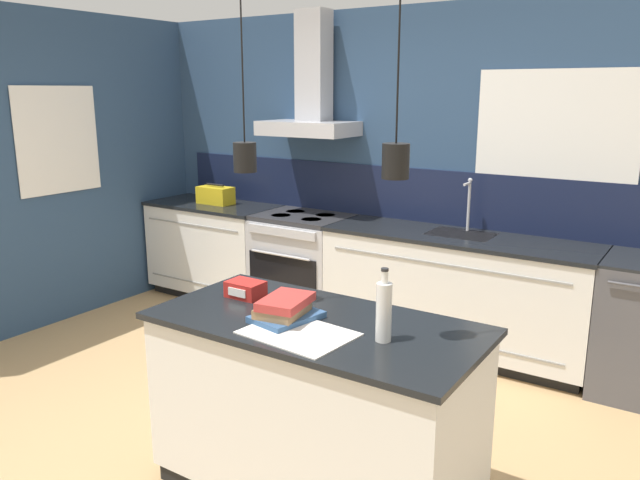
{
  "coord_description": "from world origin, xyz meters",
  "views": [
    {
      "loc": [
        2.28,
        -2.63,
        1.96
      ],
      "look_at": [
        0.23,
        0.51,
        1.05
      ],
      "focal_mm": 35.0,
      "sensor_mm": 36.0,
      "label": 1
    }
  ],
  "objects_px": {
    "oven_range": "(303,266)",
    "yellow_toolbox": "(216,195)",
    "book_stack": "(285,310)",
    "red_supply_box": "(245,289)",
    "bottle_on_island": "(384,311)"
  },
  "relations": [
    {
      "from": "bottle_on_island",
      "to": "yellow_toolbox",
      "type": "height_order",
      "value": "bottle_on_island"
    },
    {
      "from": "oven_range",
      "to": "yellow_toolbox",
      "type": "xyz_separation_m",
      "value": [
        -1.0,
        0.0,
        0.54
      ]
    },
    {
      "from": "oven_range",
      "to": "bottle_on_island",
      "type": "xyz_separation_m",
      "value": [
        1.85,
        -2.08,
        0.59
      ]
    },
    {
      "from": "bottle_on_island",
      "to": "red_supply_box",
      "type": "height_order",
      "value": "bottle_on_island"
    },
    {
      "from": "book_stack",
      "to": "red_supply_box",
      "type": "height_order",
      "value": "book_stack"
    },
    {
      "from": "bottle_on_island",
      "to": "yellow_toolbox",
      "type": "relative_size",
      "value": 0.95
    },
    {
      "from": "oven_range",
      "to": "bottle_on_island",
      "type": "relative_size",
      "value": 2.81
    },
    {
      "from": "book_stack",
      "to": "yellow_toolbox",
      "type": "xyz_separation_m",
      "value": [
        -2.36,
        2.12,
        0.03
      ]
    },
    {
      "from": "bottle_on_island",
      "to": "red_supply_box",
      "type": "distance_m",
      "value": 0.88
    },
    {
      "from": "oven_range",
      "to": "book_stack",
      "type": "bearing_deg",
      "value": -57.3
    },
    {
      "from": "bottle_on_island",
      "to": "oven_range",
      "type": "bearing_deg",
      "value": 131.68
    },
    {
      "from": "bottle_on_island",
      "to": "red_supply_box",
      "type": "xyz_separation_m",
      "value": [
        -0.87,
        0.13,
        -0.09
      ]
    },
    {
      "from": "book_stack",
      "to": "red_supply_box",
      "type": "relative_size",
      "value": 1.87
    },
    {
      "from": "red_supply_box",
      "to": "oven_range",
      "type": "bearing_deg",
      "value": 116.76
    },
    {
      "from": "bottle_on_island",
      "to": "yellow_toolbox",
      "type": "distance_m",
      "value": 3.54
    }
  ]
}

